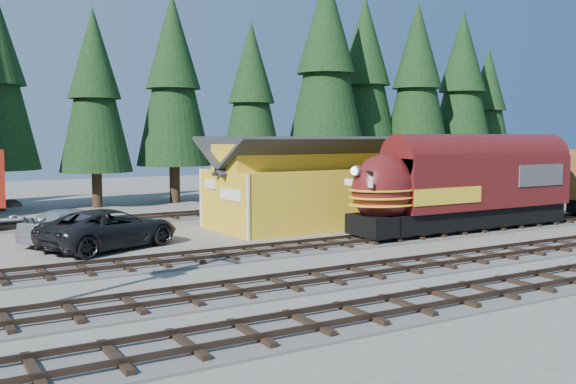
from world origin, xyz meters
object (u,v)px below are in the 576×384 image
depot (315,176)px  pickup_truck_b (75,226)px  pickup_truck_a (110,229)px  locomotive (459,189)px

depot → pickup_truck_b: 13.86m
pickup_truck_a → pickup_truck_b: pickup_truck_a is taller
depot → locomotive: depot is taller
pickup_truck_a → pickup_truck_b: size_ratio=1.15×
pickup_truck_b → depot: bearing=-122.1°
locomotive → depot: bearing=128.5°
pickup_truck_b → locomotive: bearing=-139.9°
locomotive → pickup_truck_b: 20.29m
locomotive → pickup_truck_b: locomotive is taller
pickup_truck_a → locomotive: bearing=-128.3°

